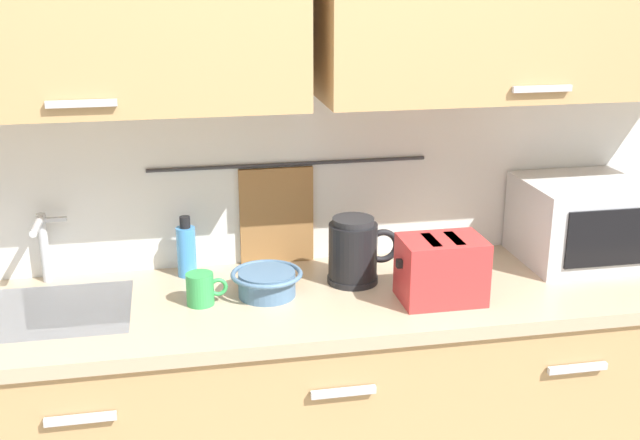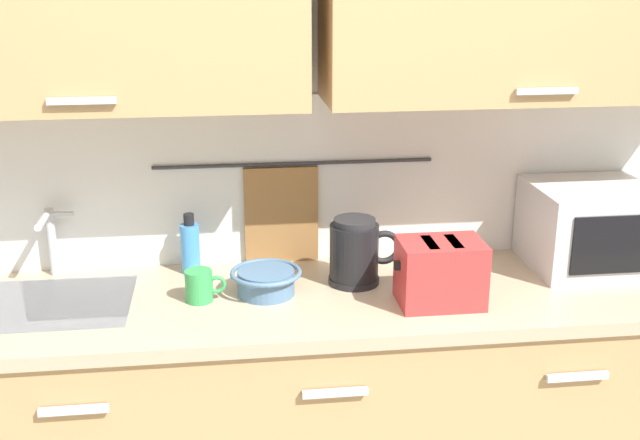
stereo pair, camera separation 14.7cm
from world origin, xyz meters
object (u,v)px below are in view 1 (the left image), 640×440
Objects in this scene: mixing_bowl at (267,282)px; dish_soap_bottle at (186,250)px; electric_kettle at (354,251)px; microwave at (591,220)px; toaster at (441,269)px; mug_near_sink at (201,289)px.

dish_soap_bottle is at bearing 138.01° from mixing_bowl.
microwave is at bearing 3.08° from electric_kettle.
toaster is at bearing -159.28° from microwave.
mug_near_sink is 0.20m from mixing_bowl.
microwave is 2.03× the size of electric_kettle.
mug_near_sink is (-1.29, -0.12, -0.09)m from microwave.
microwave is 0.64m from toaster.
microwave is 1.32m from dish_soap_bottle.
microwave is at bearing 5.13° from mixing_bowl.
microwave reaches higher than toaster.
electric_kettle reaches higher than toaster.
microwave is 2.15× the size of mixing_bowl.
electric_kettle is at bearing -176.92° from microwave.
electric_kettle is (-0.81, -0.04, -0.03)m from microwave.
dish_soap_bottle is at bearing 155.34° from toaster.
dish_soap_bottle is 0.80m from toaster.
toaster is at bearing -14.44° from mixing_bowl.
microwave is at bearing 20.72° from toaster.
electric_kettle is 0.29m from mixing_bowl.
mixing_bowl is (0.19, 0.03, -0.00)m from mug_near_sink.
electric_kettle is 0.53m from dish_soap_bottle.
dish_soap_bottle is (-1.32, 0.11, -0.05)m from microwave.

